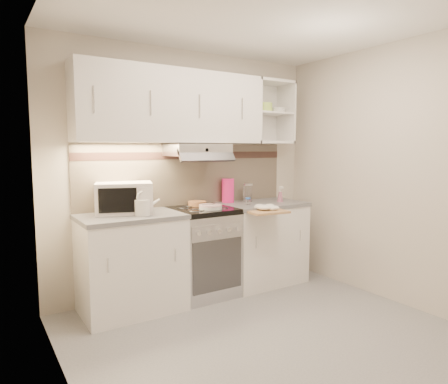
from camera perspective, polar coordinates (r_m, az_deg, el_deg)
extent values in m
plane|color=gray|center=(3.41, 6.68, -19.82)|extent=(3.00, 3.00, 0.00)
cube|color=beige|center=(4.24, -5.13, 2.92)|extent=(3.00, 0.04, 2.50)
cube|color=beige|center=(2.42, -21.66, -0.03)|extent=(0.04, 2.80, 2.50)
cube|color=beige|center=(4.19, 23.06, 2.40)|extent=(0.04, 2.80, 2.50)
cube|color=white|center=(3.22, 7.30, 24.37)|extent=(3.00, 2.80, 0.04)
cube|color=#C6B299|center=(4.24, -5.07, 2.51)|extent=(2.40, 0.02, 0.64)
cube|color=#36221D|center=(4.22, -5.04, 5.21)|extent=(2.40, 0.01, 0.08)
cube|color=white|center=(3.99, -7.33, 12.02)|extent=(1.90, 0.34, 0.70)
cube|color=white|center=(4.63, 6.50, 11.23)|extent=(0.50, 0.34, 0.70)
cylinder|color=#A8D251|center=(4.59, 5.71, 11.92)|extent=(0.19, 0.19, 0.10)
cylinder|color=silver|center=(4.71, 7.66, 11.48)|extent=(0.18, 0.18, 0.06)
cube|color=#B7B7BC|center=(4.06, -3.85, 6.03)|extent=(0.60, 0.40, 0.12)
cube|color=white|center=(3.82, -13.08, -10.12)|extent=(0.90, 0.60, 0.86)
cube|color=slate|center=(3.72, -13.25, -3.44)|extent=(0.92, 0.62, 0.04)
cube|color=white|center=(4.52, 5.32, -7.41)|extent=(0.90, 0.60, 0.86)
cube|color=slate|center=(4.43, 5.38, -1.75)|extent=(0.92, 0.62, 0.04)
cube|color=#B7B7BC|center=(4.12, -3.07, -8.83)|extent=(0.60, 0.58, 0.85)
cube|color=black|center=(4.02, -3.11, -2.63)|extent=(0.60, 0.60, 0.05)
cube|color=silver|center=(3.80, -14.06, -0.78)|extent=(0.59, 0.51, 0.28)
cube|color=black|center=(3.63, -13.13, -1.09)|extent=(0.32, 0.12, 0.22)
cylinder|color=silver|center=(3.62, -11.60, -2.20)|extent=(0.13, 0.13, 0.14)
cone|color=silver|center=(3.67, -10.27, -1.74)|extent=(0.18, 0.07, 0.11)
torus|color=silver|center=(3.61, -11.63, -0.78)|extent=(0.12, 0.04, 0.12)
cylinder|color=silver|center=(3.94, -1.92, -2.33)|extent=(0.23, 0.23, 0.01)
cylinder|color=silver|center=(3.94, -1.93, -2.12)|extent=(0.23, 0.23, 0.01)
cylinder|color=silver|center=(3.94, -1.93, -1.91)|extent=(0.23, 0.23, 0.01)
cube|color=silver|center=(3.94, -1.93, -1.78)|extent=(0.15, 0.04, 0.01)
cylinder|color=#A87C43|center=(4.17, -3.85, -1.64)|extent=(0.19, 0.19, 0.05)
cylinder|color=#F01F78|center=(4.40, 0.57, 0.22)|extent=(0.13, 0.13, 0.27)
cube|color=#F01F78|center=(4.44, 1.17, 0.72)|extent=(0.02, 0.04, 0.11)
cylinder|color=white|center=(4.48, 3.43, -0.20)|extent=(0.10, 0.10, 0.18)
cylinder|color=#B7B7BC|center=(4.47, 3.43, 1.09)|extent=(0.11, 0.11, 0.02)
cylinder|color=silver|center=(4.23, 3.44, -1.41)|extent=(0.05, 0.05, 0.06)
cylinder|color=blue|center=(4.23, 3.44, -0.89)|extent=(0.05, 0.05, 0.02)
cone|color=#FD9AC4|center=(4.51, 8.03, -0.66)|extent=(0.07, 0.07, 0.11)
cube|color=#B6765A|center=(4.01, 5.91, -2.74)|extent=(0.42, 0.39, 0.02)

